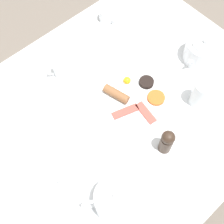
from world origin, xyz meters
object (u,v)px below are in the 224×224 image
(fork_by_plate, at_px, (1,113))
(breakfast_plate, at_px, (135,97))
(teapot_far, at_px, (115,200))
(pepper_grinder, at_px, (167,141))
(teacup_with_saucer_left, at_px, (45,194))
(spoon_for_tea, at_px, (156,13))
(teapot_near, at_px, (202,50))
(creamer_jug, at_px, (107,15))
(water_glass_tall, at_px, (201,94))
(teacup_with_saucer_right, at_px, (63,68))

(fork_by_plate, bearing_deg, breakfast_plate, 55.78)
(breakfast_plate, distance_m, teapot_far, 0.39)
(pepper_grinder, bearing_deg, teapot_far, -84.20)
(teacup_with_saucer_left, xyz_separation_m, spoon_for_tea, (-0.31, 0.81, -0.03))
(teapot_far, bearing_deg, teapot_near, 50.17)
(teapot_far, xyz_separation_m, creamer_jug, (-0.59, 0.49, -0.02))
(teapot_far, distance_m, water_glass_tall, 0.47)
(teacup_with_saucer_right, height_order, spoon_for_tea, teacup_with_saucer_right)
(teacup_with_saucer_right, bearing_deg, teapot_far, -20.34)
(teacup_with_saucer_left, bearing_deg, fork_by_plate, 171.32)
(creamer_jug, height_order, fork_by_plate, creamer_jug)
(teapot_near, bearing_deg, spoon_for_tea, -104.85)
(breakfast_plate, distance_m, teapot_near, 0.32)
(teacup_with_saucer_left, bearing_deg, teacup_with_saucer_right, 135.60)
(spoon_for_tea, bearing_deg, teapot_near, -9.04)
(pepper_grinder, bearing_deg, teacup_with_saucer_right, -172.55)
(pepper_grinder, bearing_deg, teapot_near, 114.41)
(water_glass_tall, bearing_deg, teapot_far, -81.38)
(water_glass_tall, distance_m, spoon_for_tea, 0.45)
(water_glass_tall, relative_size, creamer_jug, 1.33)
(teapot_far, bearing_deg, fork_by_plate, 133.11)
(breakfast_plate, xyz_separation_m, creamer_jug, (-0.36, 0.18, 0.02))
(creamer_jug, bearing_deg, pepper_grinder, -22.99)
(teacup_with_saucer_right, xyz_separation_m, spoon_for_tea, (0.02, 0.48, -0.03))
(breakfast_plate, height_order, teapot_far, teapot_far)
(creamer_jug, bearing_deg, spoon_for_tea, 57.58)
(pepper_grinder, height_order, fork_by_plate, pepper_grinder)
(teacup_with_saucer_right, height_order, pepper_grinder, pepper_grinder)
(breakfast_plate, relative_size, pepper_grinder, 2.46)
(pepper_grinder, bearing_deg, creamer_jug, 157.01)
(creamer_jug, relative_size, pepper_grinder, 0.74)
(teacup_with_saucer_right, xyz_separation_m, pepper_grinder, (0.47, 0.06, 0.03))
(breakfast_plate, height_order, teacup_with_saucer_right, teacup_with_saucer_right)
(pepper_grinder, distance_m, fork_by_plate, 0.59)
(teacup_with_saucer_left, distance_m, spoon_for_tea, 0.87)
(creamer_jug, bearing_deg, fork_by_plate, -81.55)
(teapot_near, bearing_deg, creamer_jug, -76.52)
(teacup_with_saucer_right, bearing_deg, creamer_jug, 107.14)
(teapot_far, height_order, teacup_with_saucer_left, teapot_far)
(teacup_with_saucer_left, bearing_deg, pepper_grinder, 70.86)
(teapot_near, height_order, teacup_with_saucer_left, teapot_near)
(teapot_near, distance_m, water_glass_tall, 0.20)
(teapot_near, xyz_separation_m, teapot_far, (0.20, -0.62, 0.00))
(teacup_with_saucer_right, bearing_deg, fork_by_plate, -91.45)
(water_glass_tall, distance_m, creamer_jug, 0.52)
(fork_by_plate, relative_size, spoon_for_tea, 0.83)
(spoon_for_tea, bearing_deg, breakfast_plate, -56.02)
(teapot_near, distance_m, pepper_grinder, 0.42)
(pepper_grinder, bearing_deg, spoon_for_tea, 136.81)
(breakfast_plate, height_order, teapot_near, teapot_near)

